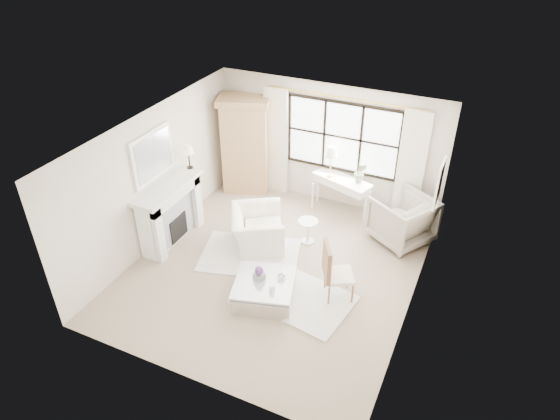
# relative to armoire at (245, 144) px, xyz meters

# --- Properties ---
(floor) EXTENTS (5.50, 5.50, 0.00)m
(floor) POSITION_rel_armoire_xyz_m (1.86, -2.42, -1.14)
(floor) COLOR gray
(floor) RESTS_ON ground
(ceiling) EXTENTS (5.50, 5.50, 0.00)m
(ceiling) POSITION_rel_armoire_xyz_m (1.86, -2.42, 1.56)
(ceiling) COLOR white
(ceiling) RESTS_ON ground
(wall_back) EXTENTS (5.00, 0.00, 5.00)m
(wall_back) POSITION_rel_armoire_xyz_m (1.86, 0.33, 0.21)
(wall_back) COLOR silver
(wall_back) RESTS_ON ground
(wall_front) EXTENTS (5.00, 0.00, 5.00)m
(wall_front) POSITION_rel_armoire_xyz_m (1.86, -5.17, 0.21)
(wall_front) COLOR white
(wall_front) RESTS_ON ground
(wall_left) EXTENTS (0.00, 5.50, 5.50)m
(wall_left) POSITION_rel_armoire_xyz_m (-0.64, -2.42, 0.21)
(wall_left) COLOR beige
(wall_left) RESTS_ON ground
(wall_right) EXTENTS (0.00, 5.50, 5.50)m
(wall_right) POSITION_rel_armoire_xyz_m (4.36, -2.42, 0.21)
(wall_right) COLOR white
(wall_right) RESTS_ON ground
(window_pane) EXTENTS (2.40, 0.02, 1.50)m
(window_pane) POSITION_rel_armoire_xyz_m (2.16, 0.31, 0.46)
(window_pane) COLOR white
(window_pane) RESTS_ON wall_back
(window_frame) EXTENTS (2.50, 0.04, 1.50)m
(window_frame) POSITION_rel_armoire_xyz_m (2.16, 0.30, 0.46)
(window_frame) COLOR black
(window_frame) RESTS_ON wall_back
(curtain_rod) EXTENTS (3.30, 0.04, 0.04)m
(curtain_rod) POSITION_rel_armoire_xyz_m (2.16, 0.25, 1.33)
(curtain_rod) COLOR gold
(curtain_rod) RESTS_ON wall_back
(curtain_left) EXTENTS (0.55, 0.10, 2.47)m
(curtain_left) POSITION_rel_armoire_xyz_m (0.66, 0.23, 0.10)
(curtain_left) COLOR silver
(curtain_left) RESTS_ON ground
(curtain_right) EXTENTS (0.55, 0.10, 2.47)m
(curtain_right) POSITION_rel_armoire_xyz_m (3.66, 0.23, 0.10)
(curtain_right) COLOR white
(curtain_right) RESTS_ON ground
(fireplace) EXTENTS (0.58, 1.66, 1.26)m
(fireplace) POSITION_rel_armoire_xyz_m (-0.42, -2.42, -0.49)
(fireplace) COLOR silver
(fireplace) RESTS_ON ground
(mirror_frame) EXTENTS (0.05, 1.15, 0.95)m
(mirror_frame) POSITION_rel_armoire_xyz_m (-0.61, -2.42, 0.70)
(mirror_frame) COLOR white
(mirror_frame) RESTS_ON wall_left
(mirror_glass) EXTENTS (0.02, 1.00, 0.80)m
(mirror_glass) POSITION_rel_armoire_xyz_m (-0.58, -2.42, 0.70)
(mirror_glass) COLOR #B3B7BF
(mirror_glass) RESTS_ON wall_left
(art_frame) EXTENTS (0.04, 0.62, 0.82)m
(art_frame) POSITION_rel_armoire_xyz_m (4.33, -0.72, 0.41)
(art_frame) COLOR white
(art_frame) RESTS_ON wall_right
(art_canvas) EXTENTS (0.01, 0.52, 0.72)m
(art_canvas) POSITION_rel_armoire_xyz_m (4.31, -0.72, 0.41)
(art_canvas) COLOR beige
(art_canvas) RESTS_ON wall_right
(mantel_lamp) EXTENTS (0.22, 0.22, 0.51)m
(mantel_lamp) POSITION_rel_armoire_xyz_m (-0.36, -1.66, 0.51)
(mantel_lamp) COLOR black
(mantel_lamp) RESTS_ON fireplace
(armoire) EXTENTS (1.29, 1.03, 2.24)m
(armoire) POSITION_rel_armoire_xyz_m (0.00, 0.00, 0.00)
(armoire) COLOR tan
(armoire) RESTS_ON floor
(console_table) EXTENTS (1.38, 0.84, 0.80)m
(console_table) POSITION_rel_armoire_xyz_m (2.31, -0.00, -0.74)
(console_table) COLOR white
(console_table) RESTS_ON floor
(console_lamp) EXTENTS (0.28, 0.28, 0.69)m
(console_lamp) POSITION_rel_armoire_xyz_m (2.03, -0.01, 0.22)
(console_lamp) COLOR #A68539
(console_lamp) RESTS_ON console_table
(orchid_plant) EXTENTS (0.28, 0.23, 0.45)m
(orchid_plant) POSITION_rel_armoire_xyz_m (2.69, 0.00, -0.11)
(orchid_plant) COLOR #637C53
(orchid_plant) RESTS_ON console_table
(side_table) EXTENTS (0.40, 0.40, 0.51)m
(side_table) POSITION_rel_armoire_xyz_m (2.10, -1.38, -0.81)
(side_table) COLOR silver
(side_table) RESTS_ON floor
(rug_left) EXTENTS (2.12, 1.74, 0.03)m
(rug_left) POSITION_rel_armoire_xyz_m (1.26, -2.26, -1.12)
(rug_left) COLOR silver
(rug_left) RESTS_ON floor
(rug_right) EXTENTS (1.82, 1.49, 0.03)m
(rug_right) POSITION_rel_armoire_xyz_m (2.65, -2.99, -1.12)
(rug_right) COLOR silver
(rug_right) RESTS_ON floor
(club_armchair) EXTENTS (1.41, 1.46, 0.73)m
(club_armchair) POSITION_rel_armoire_xyz_m (1.23, -1.86, -0.77)
(club_armchair) COLOR white
(club_armchair) RESTS_ON floor
(wingback_chair) EXTENTS (1.45, 1.44, 0.97)m
(wingback_chair) POSITION_rel_armoire_xyz_m (3.75, -0.52, -0.65)
(wingback_chair) COLOR #A39A8A
(wingback_chair) RESTS_ON floor
(french_chair) EXTENTS (0.66, 0.65, 1.08)m
(french_chair) POSITION_rel_armoire_xyz_m (3.15, -2.64, -0.83)
(french_chair) COLOR #8E603B
(french_chair) RESTS_ON floor
(coffee_table) EXTENTS (1.24, 1.24, 0.38)m
(coffee_table) POSITION_rel_armoire_xyz_m (2.04, -3.21, -0.96)
(coffee_table) COLOR silver
(coffee_table) RESTS_ON floor
(planter_box) EXTENTS (0.20, 0.20, 0.12)m
(planter_box) POSITION_rel_armoire_xyz_m (1.94, -3.19, -0.70)
(planter_box) COLOR gray
(planter_box) RESTS_ON coffee_table
(planter_flowers) EXTENTS (0.15, 0.15, 0.15)m
(planter_flowers) POSITION_rel_armoire_xyz_m (1.94, -3.19, -0.57)
(planter_flowers) COLOR #60317C
(planter_flowers) RESTS_ON planter_box
(pillar_candle) EXTENTS (0.09, 0.09, 0.12)m
(pillar_candle) POSITION_rel_armoire_xyz_m (2.26, -3.37, -0.70)
(pillar_candle) COLOR white
(pillar_candle) RESTS_ON coffee_table
(coffee_vase) EXTENTS (0.13, 0.13, 0.14)m
(coffee_vase) POSITION_rel_armoire_xyz_m (2.28, -3.02, -0.69)
(coffee_vase) COLOR white
(coffee_vase) RESTS_ON coffee_table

